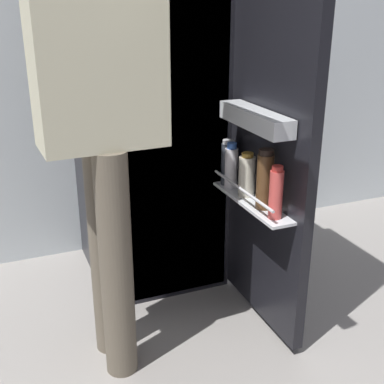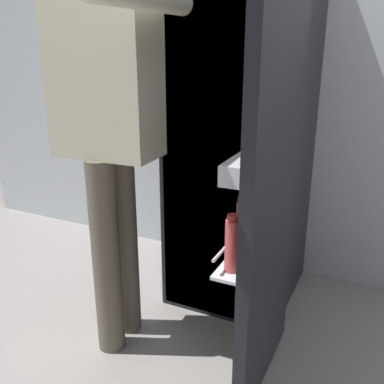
% 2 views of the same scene
% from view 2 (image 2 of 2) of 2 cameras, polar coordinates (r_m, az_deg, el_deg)
% --- Properties ---
extents(ground_plane, '(6.81, 6.81, 0.00)m').
position_cam_2_polar(ground_plane, '(2.09, 0.31, -19.84)').
color(ground_plane, gray).
extents(kitchen_wall, '(4.40, 0.10, 2.58)m').
position_cam_2_polar(kitchen_wall, '(2.53, 10.11, 18.26)').
color(kitchen_wall, silver).
rests_on(kitchen_wall, ground_plane).
extents(refrigerator, '(0.66, 1.25, 1.79)m').
position_cam_2_polar(refrigerator, '(2.16, 6.96, 7.69)').
color(refrigerator, black).
rests_on(refrigerator, ground_plane).
extents(person, '(0.57, 0.74, 1.77)m').
position_cam_2_polar(person, '(1.76, -10.97, 10.70)').
color(person, '#665B4C').
rests_on(person, ground_plane).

